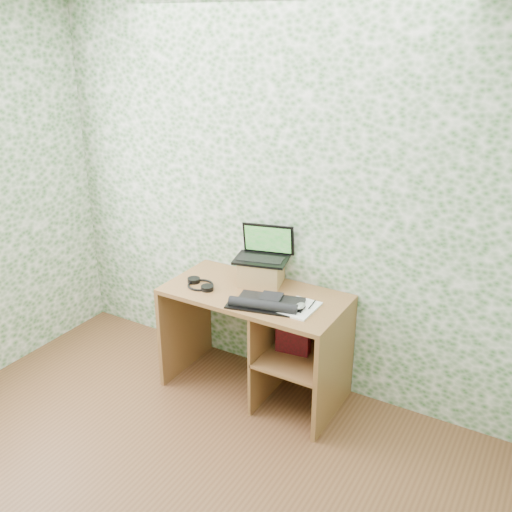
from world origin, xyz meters
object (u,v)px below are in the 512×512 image
Objects in this scene: riser at (261,272)px; laptop at (264,251)px; keyboard at (267,303)px; desk at (267,330)px; notepad at (300,308)px.

riser is 0.69× the size of laptop.
riser is at bearing 112.89° from keyboard.
keyboard is (0.20, -0.27, -0.06)m from riser.
riser is 0.34m from keyboard.
laptop reaches higher than desk.
desk is 2.52× the size of keyboard.
notepad is (0.19, 0.07, -0.02)m from keyboard.
laptop is 0.51m from notepad.
keyboard is at bearing -159.95° from notepad.
riser is 0.14m from laptop.
keyboard is 0.20m from notepad.
keyboard is (0.20, -0.31, -0.20)m from laptop.
notepad is at bearing -17.81° from desk.
laptop is (0.00, 0.04, 0.14)m from riser.
desk is 0.39m from riser.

